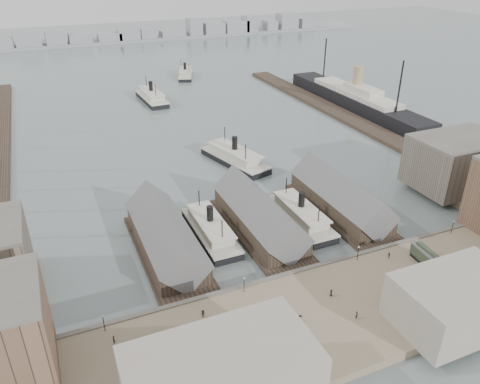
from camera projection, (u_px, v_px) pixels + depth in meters
name	position (u px, v px, depth m)	size (l,w,h in m)	color
ground	(288.00, 265.00, 114.71)	(900.00, 900.00, 0.00)	slate
quay	(334.00, 314.00, 97.96)	(180.00, 30.00, 2.00)	#7D6C54
seawall	(299.00, 274.00, 109.95)	(180.00, 1.20, 2.30)	#59544C
east_wharf	(344.00, 116.00, 215.08)	(10.00, 180.00, 1.60)	#2D231C
ferry_shed_west	(166.00, 238.00, 117.18)	(14.00, 42.00, 12.60)	#2D231C
ferry_shed_center	(259.00, 217.00, 126.32)	(14.00, 42.00, 12.60)	#2D231C
ferry_shed_east	(340.00, 199.00, 135.46)	(14.00, 42.00, 12.60)	#2D231C
warehouse_east_back	(458.00, 163.00, 146.45)	(28.00, 20.00, 15.00)	#60564C
street_bldg_center	(457.00, 302.00, 92.45)	(24.00, 16.00, 10.00)	gray
street_bldg_west	(221.00, 380.00, 74.41)	(30.00, 16.00, 12.00)	gray
lamp_post_far_w	(103.00, 320.00, 91.02)	(0.44, 0.44, 3.92)	black
lamp_post_near_w	(244.00, 282.00, 101.56)	(0.44, 0.44, 3.92)	black
lamp_post_near_e	(358.00, 251.00, 112.11)	(0.44, 0.44, 3.92)	black
lamp_post_far_e	(453.00, 225.00, 122.66)	(0.44, 0.44, 3.92)	black
far_shore	(91.00, 38.00, 384.37)	(500.00, 40.00, 15.72)	gray
ferry_docked_west	(210.00, 229.00, 125.28)	(8.20, 27.34, 9.76)	black
ferry_docked_east	(301.00, 215.00, 131.97)	(8.30, 27.68, 9.89)	black
ferry_open_near	(235.00, 157.00, 168.06)	(16.74, 31.87, 10.91)	black
ferry_open_mid	(152.00, 97.00, 237.08)	(10.74, 31.02, 10.92)	black
ferry_open_far	(185.00, 74.00, 282.42)	(15.73, 26.95, 9.22)	black
ocean_steamer	(355.00, 99.00, 227.51)	(13.58, 99.20, 19.84)	black
tram	(428.00, 259.00, 110.53)	(3.56, 10.66, 3.73)	black
horse_cart_left	(181.00, 332.00, 90.91)	(4.58, 1.54, 1.46)	black
horse_cart_center	(293.00, 320.00, 93.88)	(4.95, 1.91, 1.57)	black
horse_cart_right	(412.00, 298.00, 99.61)	(4.70, 1.86, 1.66)	black
pedestrian_0	(114.00, 340.00, 89.04)	(0.63, 0.46, 1.72)	black
pedestrian_1	(181.00, 342.00, 88.46)	(0.88, 0.68, 1.81)	black
pedestrian_2	(203.00, 314.00, 95.34)	(1.13, 0.65, 1.76)	black
pedestrian_3	(279.00, 345.00, 87.73)	(1.06, 0.44, 1.82)	black
pedestrian_4	(331.00, 293.00, 101.22)	(0.81, 0.53, 1.67)	black
pedestrian_5	(357.00, 315.00, 94.97)	(0.66, 0.48, 1.80)	black
pedestrian_6	(389.00, 255.00, 113.68)	(0.78, 0.60, 1.60)	black
pedestrian_7	(447.00, 295.00, 100.39)	(1.11, 0.64, 1.71)	black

